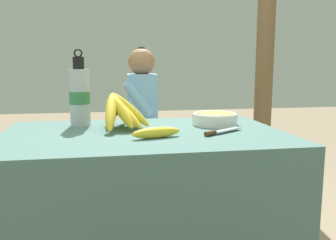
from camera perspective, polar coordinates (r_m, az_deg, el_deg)
The scene contains 10 objects.
market_counter at distance 1.57m, azimuth -3.72°, elevation -14.55°, with size 1.15×0.74×0.69m.
banana_bunch_ripe at distance 1.55m, azimuth -7.61°, elevation 1.50°, with size 0.21×0.34×0.17m.
serving_bowl at distance 1.65m, azimuth 7.53°, elevation 0.32°, with size 0.21×0.21×0.06m.
water_bottle at distance 1.65m, azimuth -13.99°, elevation 3.78°, with size 0.09×0.09×0.34m.
loose_banana_front at distance 1.34m, azimuth -1.89°, elevation -2.03°, with size 0.20×0.09×0.04m.
knife at distance 1.43m, azimuth 8.05°, elevation -1.86°, with size 0.19×0.14×0.02m.
wooden_bench at distance 2.60m, azimuth -7.25°, elevation -4.88°, with size 1.66×0.32×0.42m.
seated_vendor at distance 2.53m, azimuth -5.20°, elevation 1.10°, with size 0.42×0.40×1.09m.
banana_bunch_green at distance 2.58m, azimuth -16.70°, elevation -2.18°, with size 0.16×0.29×0.16m.
support_post_far at distance 3.02m, azimuth 15.51°, elevation 15.65°, with size 0.14×0.14×2.69m.
Camera 1 is at (-0.15, -1.43, 0.97)m, focal length 38.00 mm.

